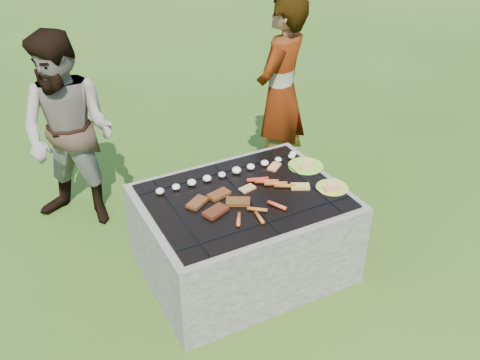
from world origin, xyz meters
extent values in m
plane|color=#224611|center=(0.00, 0.00, 0.00)|extent=(60.00, 60.00, 0.00)
cube|color=#AAA297|center=(0.00, 0.41, 0.30)|extent=(1.30, 0.18, 0.60)
cube|color=gray|center=(0.00, -0.41, 0.30)|extent=(1.30, 0.18, 0.60)
cube|color=#A59D92|center=(-0.56, 0.00, 0.30)|extent=(0.18, 0.64, 0.60)
cube|color=gray|center=(0.56, 0.00, 0.30)|extent=(0.18, 0.64, 0.60)
cube|color=black|center=(0.00, 0.00, 0.24)|extent=(0.94, 0.64, 0.48)
sphere|color=#FF5914|center=(0.00, 0.00, 0.46)|extent=(0.10, 0.10, 0.10)
cube|color=black|center=(0.00, 0.00, 0.61)|extent=(1.20, 0.90, 0.01)
cylinder|color=black|center=(-0.45, 0.00, 0.61)|extent=(0.01, 0.88, 0.01)
cylinder|color=black|center=(0.00, 0.00, 0.61)|extent=(0.01, 0.88, 0.01)
cylinder|color=black|center=(0.45, 0.00, 0.61)|extent=(0.01, 0.88, 0.01)
cylinder|color=black|center=(0.00, -0.32, 0.61)|extent=(1.18, 0.01, 0.01)
cylinder|color=black|center=(0.00, 0.32, 0.61)|extent=(1.18, 0.01, 0.01)
ellipsoid|color=beige|center=(-0.47, 0.27, 0.63)|extent=(0.06, 0.06, 0.04)
ellipsoid|color=white|center=(-0.36, 0.27, 0.63)|extent=(0.05, 0.05, 0.04)
ellipsoid|color=beige|center=(-0.25, 0.27, 0.63)|extent=(0.06, 0.06, 0.04)
ellipsoid|color=white|center=(-0.14, 0.27, 0.63)|extent=(0.06, 0.06, 0.04)
ellipsoid|color=beige|center=(-0.02, 0.27, 0.63)|extent=(0.05, 0.05, 0.04)
ellipsoid|color=white|center=(0.09, 0.27, 0.63)|extent=(0.06, 0.06, 0.05)
ellipsoid|color=white|center=(0.20, 0.27, 0.63)|extent=(0.06, 0.06, 0.04)
ellipsoid|color=#EEE8CA|center=(0.31, 0.27, 0.63)|extent=(0.06, 0.06, 0.04)
ellipsoid|color=beige|center=(0.42, 0.27, 0.63)|extent=(0.05, 0.05, 0.03)
ellipsoid|color=beige|center=(0.53, 0.27, 0.63)|extent=(0.05, 0.05, 0.03)
ellipsoid|color=beige|center=(0.56, 0.29, 0.63)|extent=(0.05, 0.05, 0.03)
cube|color=#97471B|center=(-0.30, 0.05, 0.62)|extent=(0.16, 0.14, 0.02)
cube|color=#96481B|center=(-0.14, 0.07, 0.62)|extent=(0.16, 0.11, 0.02)
cube|color=maroon|center=(-0.24, -0.09, 0.62)|extent=(0.18, 0.14, 0.02)
cube|color=brown|center=(-0.07, -0.06, 0.62)|extent=(0.17, 0.15, 0.02)
cylinder|color=red|center=(0.16, 0.11, 0.63)|extent=(0.15, 0.07, 0.03)
cylinder|color=#C25E1F|center=(0.20, 0.06, 0.63)|extent=(0.15, 0.10, 0.03)
cylinder|color=orange|center=(0.24, 0.01, 0.63)|extent=(0.15, 0.09, 0.03)
cylinder|color=orange|center=(0.28, -0.04, 0.62)|extent=(0.13, 0.09, 0.03)
cylinder|color=#B9561E|center=(-0.01, -0.19, 0.62)|extent=(0.11, 0.10, 0.02)
cylinder|color=#F34B28|center=(0.12, -0.21, 0.62)|extent=(0.08, 0.13, 0.02)
cylinder|color=#D74A23|center=(-0.16, -0.23, 0.62)|extent=(0.08, 0.12, 0.02)
cylinder|color=#D15622|center=(-0.04, -0.27, 0.62)|extent=(0.04, 0.12, 0.02)
cube|color=tan|center=(0.05, 0.05, 0.62)|extent=(0.12, 0.08, 0.01)
cube|color=#D0BD6A|center=(0.37, -0.09, 0.62)|extent=(0.14, 0.12, 0.02)
cube|color=#D7BA6E|center=(0.35, 0.21, 0.62)|extent=(0.12, 0.12, 0.01)
cylinder|color=#CFF139|center=(0.56, 0.13, 0.61)|extent=(0.26, 0.26, 0.02)
cube|color=tan|center=(0.54, 0.11, 0.62)|extent=(0.09, 0.06, 0.01)
cube|color=#EBC578|center=(0.59, 0.15, 0.62)|extent=(0.10, 0.10, 0.01)
cylinder|color=yellow|center=(0.56, -0.19, 0.61)|extent=(0.27, 0.27, 0.01)
cube|color=tan|center=(0.54, -0.21, 0.62)|extent=(0.11, 0.08, 0.02)
cube|color=#DEBE71|center=(0.59, -0.17, 0.62)|extent=(0.11, 0.09, 0.02)
imported|color=gray|center=(0.84, 0.94, 0.80)|extent=(0.70, 0.63, 1.59)
imported|color=gray|center=(-0.84, 1.11, 0.75)|extent=(0.92, 0.91, 1.50)
camera|label=1|loc=(-1.35, -2.52, 2.51)|focal=40.00mm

